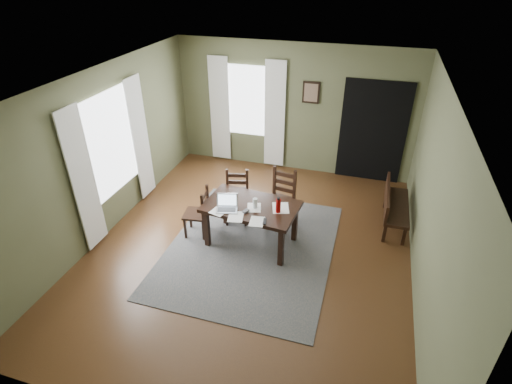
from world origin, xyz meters
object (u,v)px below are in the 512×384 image
(dining_table, at_px, (251,210))
(chair_back_right, at_px, (281,199))
(water_bottle, at_px, (278,206))
(chair_end, at_px, (199,213))
(chair_back_left, at_px, (237,197))
(bench, at_px, (393,204))
(laptop, at_px, (227,205))

(dining_table, height_order, chair_back_right, chair_back_right)
(chair_back_right, distance_m, water_bottle, 0.87)
(water_bottle, bearing_deg, chair_end, 178.09)
(chair_back_left, bearing_deg, chair_back_right, -4.90)
(dining_table, bearing_deg, bench, 34.66)
(chair_back_right, relative_size, laptop, 2.64)
(chair_back_left, xyz_separation_m, chair_back_right, (0.76, 0.12, 0.04))
(bench, relative_size, water_bottle, 4.87)
(chair_end, xyz_separation_m, bench, (3.10, 1.23, -0.01))
(chair_back_left, distance_m, bench, 2.71)
(chair_back_left, relative_size, laptop, 2.43)
(dining_table, distance_m, chair_back_left, 0.76)
(chair_back_right, height_order, water_bottle, chair_back_right)
(dining_table, relative_size, water_bottle, 5.92)
(chair_end, relative_size, laptop, 2.31)
(chair_back_left, xyz_separation_m, bench, (2.64, 0.63, -0.03))
(water_bottle, bearing_deg, chair_back_left, 143.98)
(dining_table, height_order, chair_back_left, chair_back_left)
(bench, height_order, water_bottle, water_bottle)
(chair_end, bearing_deg, water_bottle, 79.82)
(chair_back_right, xyz_separation_m, bench, (1.87, 0.50, -0.07))
(dining_table, relative_size, chair_end, 1.75)
(dining_table, relative_size, chair_back_right, 1.53)
(dining_table, xyz_separation_m, bench, (2.19, 1.21, -0.22))
(chair_end, distance_m, bench, 3.34)
(chair_back_right, bearing_deg, chair_end, -139.90)
(chair_end, bearing_deg, chair_back_left, 134.25)
(water_bottle, bearing_deg, laptop, -170.93)
(dining_table, xyz_separation_m, chair_end, (-0.91, -0.03, -0.22))
(chair_end, xyz_separation_m, water_bottle, (1.37, -0.05, 0.43))
(chair_end, height_order, bench, chair_end)
(laptop, bearing_deg, chair_back_left, 82.99)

